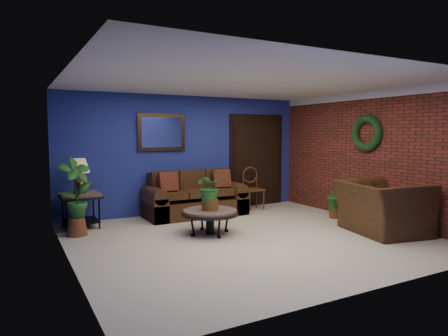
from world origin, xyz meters
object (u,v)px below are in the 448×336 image
sofa (194,201)px  armchair (381,207)px  table_lamp (79,171)px  side_chair (252,185)px  end_table (80,201)px  coffee_table (210,213)px

sofa → armchair: sofa is taller
table_lamp → side_chair: 3.74m
end_table → table_lamp: bearing=-90.0°
sofa → coffee_table: bearing=-104.4°
sofa → end_table: sofa is taller
end_table → sofa: bearing=0.7°
coffee_table → end_table: size_ratio=1.39×
end_table → table_lamp: table_lamp is taller
end_table → armchair: bearing=-32.7°
sofa → coffee_table: (-0.40, -1.55, 0.05)m
side_chair → armchair: (0.74, -2.93, -0.09)m
armchair → coffee_table: bearing=74.3°
side_chair → end_table: bearing=-172.3°
table_lamp → sofa: bearing=0.7°
coffee_table → side_chair: size_ratio=1.02×
table_lamp → armchair: 5.32m
table_lamp → armchair: (4.45, -2.86, -0.58)m
coffee_table → table_lamp: table_lamp is taller
sofa → side_chair: bearing=1.6°
sofa → side_chair: (1.46, 0.04, 0.23)m
end_table → side_chair: side_chair is taller
end_table → table_lamp: size_ratio=1.15×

